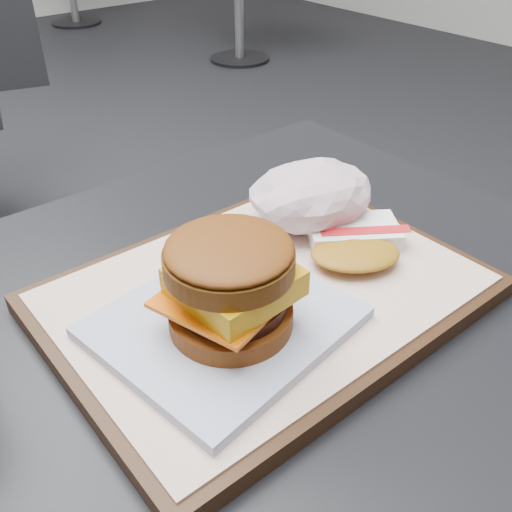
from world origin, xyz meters
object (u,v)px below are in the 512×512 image
Objects in this scene: customer_table at (221,449)px; breakfast_sandwich at (229,294)px; hash_brown at (354,242)px; serving_tray at (266,294)px; crumpled_wrapper at (312,195)px.

customer_table is 0.25m from breakfast_sandwich.
customer_table is at bearing 171.75° from hash_brown.
serving_tray is 2.80× the size of hash_brown.
customer_table is at bearing -164.33° from crumpled_wrapper.
hash_brown is at bearing -6.13° from serving_tray.
crumpled_wrapper is (0.17, 0.09, -0.01)m from breakfast_sandwich.
hash_brown is (0.16, -0.02, 0.22)m from customer_table.
hash_brown is at bearing 5.75° from breakfast_sandwich.
serving_tray reaches higher than customer_table.
serving_tray is at bearing 24.25° from breakfast_sandwich.
crumpled_wrapper is at bearing 84.46° from hash_brown.
crumpled_wrapper is at bearing 26.13° from breakfast_sandwich.
crumpled_wrapper reaches higher than hash_brown.
hash_brown is at bearing -95.54° from crumpled_wrapper.
customer_table is at bearing 74.80° from breakfast_sandwich.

